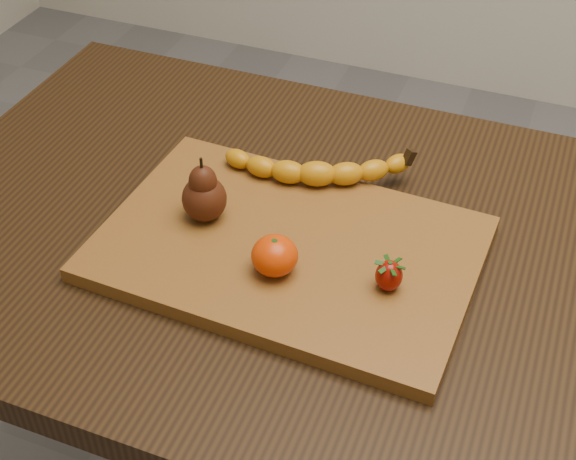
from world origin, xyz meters
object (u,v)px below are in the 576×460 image
at_px(cutting_board, 288,249).
at_px(mandarin, 275,256).
at_px(pear, 203,189).
at_px(table, 285,286).

xyz_separation_m(cutting_board, mandarin, (0.00, -0.05, 0.03)).
relative_size(pear, mandarin, 1.60).
height_order(table, pear, pear).
distance_m(table, mandarin, 0.17).
bearing_deg(mandarin, cutting_board, 93.82).
bearing_deg(mandarin, pear, 152.98).
relative_size(cutting_board, pear, 5.16).
bearing_deg(cutting_board, pear, 177.71).
height_order(table, cutting_board, cutting_board).
xyz_separation_m(table, pear, (-0.09, -0.03, 0.16)).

